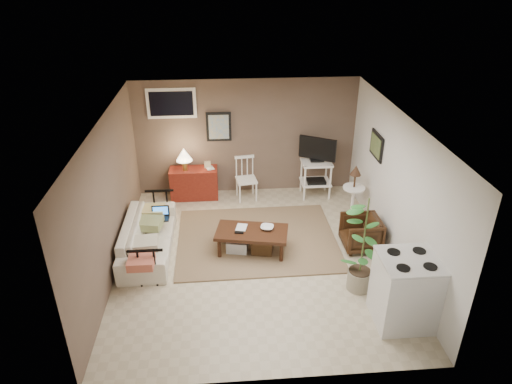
{
  "coord_description": "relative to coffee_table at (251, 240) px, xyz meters",
  "views": [
    {
      "loc": [
        -0.49,
        -6.28,
        4.49
      ],
      "look_at": [
        0.03,
        0.35,
        1.05
      ],
      "focal_mm": 32.0,
      "sensor_mm": 36.0,
      "label": 1
    }
  ],
  "objects": [
    {
      "name": "rug",
      "position": [
        0.12,
        0.37,
        -0.24
      ],
      "size": [
        2.81,
        2.26,
        0.03
      ],
      "primitive_type": "cube",
      "rotation": [
        0.0,
        0.0,
        0.01
      ],
      "color": "#7C6748",
      "rests_on": "floor"
    },
    {
      "name": "red_console",
      "position": [
        -1.05,
        2.09,
        0.14
      ],
      "size": [
        0.97,
        0.43,
        1.12
      ],
      "color": "maroon",
      "rests_on": "floor"
    },
    {
      "name": "laptop",
      "position": [
        -1.55,
        0.53,
        0.25
      ],
      "size": [
        0.3,
        0.22,
        0.21
      ],
      "color": "black",
      "rests_on": "sofa"
    },
    {
      "name": "spindle_chair",
      "position": [
        0.03,
        1.98,
        0.16
      ],
      "size": [
        0.45,
        0.45,
        0.89
      ],
      "color": "white",
      "rests_on": "floor"
    },
    {
      "name": "side_table",
      "position": [
        2.0,
        1.0,
        0.43
      ],
      "size": [
        0.41,
        0.41,
        1.1
      ],
      "color": "white",
      "rests_on": "floor"
    },
    {
      "name": "bowl",
      "position": [
        0.27,
        0.04,
        0.28
      ],
      "size": [
        0.22,
        0.11,
        0.22
      ],
      "primitive_type": "imported",
      "rotation": [
        0.0,
        0.0,
        -0.26
      ],
      "color": "#3A1B0F",
      "rests_on": "coffee_table"
    },
    {
      "name": "armchair",
      "position": [
        1.88,
        0.0,
        0.06
      ],
      "size": [
        0.58,
        0.62,
        0.63
      ],
      "primitive_type": "imported",
      "rotation": [
        0.0,
        0.0,
        -1.56
      ],
      "color": "#321C0E",
      "rests_on": "floor"
    },
    {
      "name": "potted_plant",
      "position": [
        1.55,
        -1.08,
        0.59
      ],
      "size": [
        0.39,
        0.39,
        1.57
      ],
      "color": "gray",
      "rests_on": "floor"
    },
    {
      "name": "book_table",
      "position": [
        -0.24,
        0.12,
        0.29
      ],
      "size": [
        0.17,
        0.06,
        0.24
      ],
      "primitive_type": "imported",
      "rotation": [
        0.0,
        0.0,
        -0.24
      ],
      "color": "#3A1B0F",
      "rests_on": "coffee_table"
    },
    {
      "name": "stove",
      "position": [
        1.95,
        -1.78,
        0.26
      ],
      "size": [
        0.79,
        0.73,
        1.03
      ],
      "color": "silver",
      "rests_on": "floor"
    },
    {
      "name": "sofa_pillows",
      "position": [
        -1.69,
        -0.03,
        0.22
      ],
      "size": [
        0.38,
        1.88,
        0.13
      ],
      "primitive_type": null,
      "color": "beige",
      "rests_on": "sofa"
    },
    {
      "name": "art_right",
      "position": [
        2.29,
        0.9,
        1.27
      ],
      "size": [
        0.03,
        0.6,
        0.45
      ],
      "primitive_type": "cube",
      "color": "black"
    },
    {
      "name": "sofa_end_rails",
      "position": [
        -1.62,
        0.19,
        0.08
      ],
      "size": [
        0.53,
        1.98,
        0.66
      ],
      "primitive_type": null,
      "color": "black",
      "rests_on": "floor"
    },
    {
      "name": "art_back",
      "position": [
        -0.49,
        2.32,
        1.2
      ],
      "size": [
        0.5,
        0.03,
        0.6
      ],
      "primitive_type": "cube",
      "color": "black"
    },
    {
      "name": "sofa",
      "position": [
        -1.74,
        0.19,
        0.14
      ],
      "size": [
        0.58,
        1.98,
        0.77
      ],
      "primitive_type": "imported",
      "rotation": [
        0.0,
        0.0,
        1.57
      ],
      "color": "silver",
      "rests_on": "floor"
    },
    {
      "name": "floor",
      "position": [
        0.06,
        -0.15,
        -0.25
      ],
      "size": [
        5.0,
        5.0,
        0.0
      ],
      "primitive_type": "plane",
      "color": "#C1B293",
      "rests_on": "ground"
    },
    {
      "name": "tv_stand",
      "position": [
        1.48,
        1.97,
        0.43
      ],
      "size": [
        0.69,
        0.49,
        1.29
      ],
      "color": "white",
      "rests_on": "floor"
    },
    {
      "name": "coffee_table",
      "position": [
        0.0,
        0.0,
        0.0
      ],
      "size": [
        1.28,
        0.83,
        0.45
      ],
      "color": "#3A1B0F",
      "rests_on": "floor"
    },
    {
      "name": "book_console",
      "position": [
        -0.77,
        2.06,
        0.49
      ],
      "size": [
        0.15,
        0.06,
        0.2
      ],
      "primitive_type": "imported",
      "rotation": [
        0.0,
        0.0,
        0.31
      ],
      "color": "#3A1B0F",
      "rests_on": "red_console"
    },
    {
      "name": "window",
      "position": [
        -1.39,
        2.32,
        1.7
      ],
      "size": [
        0.96,
        0.03,
        0.6
      ],
      "primitive_type": "cube",
      "color": "white"
    }
  ]
}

